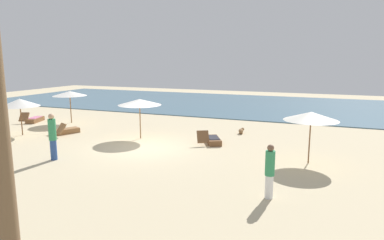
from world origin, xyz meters
name	(u,v)px	position (x,y,z in m)	size (l,w,h in m)	color
ground_plane	(145,149)	(0.00, 0.00, 0.00)	(60.00, 60.00, 0.00)	beige
ocean_water	(236,104)	(0.00, 17.00, 0.03)	(48.00, 16.00, 0.06)	#476B7F
umbrella_0	(140,102)	(-1.25, 1.76, 1.95)	(2.27, 2.27, 2.11)	olive
umbrella_1	(20,103)	(-7.76, 0.02, 1.81)	(2.07, 2.07, 2.03)	brown
umbrella_2	(70,94)	(-7.77, 3.94, 1.95)	(2.18, 2.18, 2.11)	olive
umbrella_4	(311,116)	(7.31, 0.47, 1.94)	(2.15, 2.15, 2.11)	brown
lounger_0	(34,119)	(-10.29, 3.24, 0.18)	(1.12, 1.77, 0.71)	brown
lounger_1	(212,140)	(2.65, 2.14, 0.18)	(1.30, 1.75, 0.72)	brown
lounger_2	(65,131)	(-5.77, 1.12, 0.17)	(1.24, 1.76, 0.72)	olive
person_0	(270,171)	(6.39, -3.67, 0.86)	(0.31, 0.31, 1.68)	white
person_1	(53,136)	(-2.64, -2.98, 1.02)	(0.32, 0.32, 1.96)	#2D4C8C
dog	(241,131)	(3.46, 4.89, 0.16)	(0.33, 0.65, 0.30)	olive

